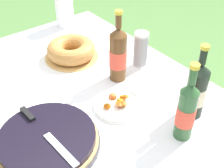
{
  "coord_description": "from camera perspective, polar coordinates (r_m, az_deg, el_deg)",
  "views": [
    {
      "loc": [
        0.89,
        -0.59,
        1.68
      ],
      "look_at": [
        0.02,
        0.1,
        0.84
      ],
      "focal_mm": 50.0,
      "sensor_mm": 36.0,
      "label": 1
    }
  ],
  "objects": [
    {
      "name": "bundt_cake",
      "position": [
        1.68,
        -7.45,
        6.16
      ],
      "size": [
        0.29,
        0.29,
        0.09
      ],
      "color": "tan",
      "rests_on": "tablecloth"
    },
    {
      "name": "cup_stack",
      "position": [
        1.58,
        5.28,
        6.29
      ],
      "size": [
        0.07,
        0.07,
        0.19
      ],
      "color": "white",
      "rests_on": "tablecloth"
    },
    {
      "name": "juice_bottle_red",
      "position": [
        1.3,
        15.16,
        -1.07
      ],
      "size": [
        0.08,
        0.08,
        0.33
      ],
      "color": "black",
      "rests_on": "tablecloth"
    },
    {
      "name": "tablecloth",
      "position": [
        1.41,
        -3.54,
        -3.6
      ],
      "size": [
        1.62,
        1.07,
        0.1
      ],
      "color": "white",
      "rests_on": "garden_table"
    },
    {
      "name": "snack_plate_near",
      "position": [
        1.36,
        1.22,
        -3.79
      ],
      "size": [
        0.22,
        0.22,
        0.05
      ],
      "color": "white",
      "rests_on": "tablecloth"
    },
    {
      "name": "cider_bottle_amber",
      "position": [
        1.46,
        1.11,
        5.44
      ],
      "size": [
        0.08,
        0.08,
        0.35
      ],
      "color": "brown",
      "rests_on": "tablecloth"
    },
    {
      "name": "garden_table",
      "position": [
        1.44,
        -3.46,
        -5.39
      ],
      "size": [
        1.61,
        1.06,
        0.77
      ],
      "color": "brown",
      "rests_on": "ground_plane"
    },
    {
      "name": "paper_towel_roll",
      "position": [
        2.0,
        -8.73,
        13.44
      ],
      "size": [
        0.11,
        0.11,
        0.23
      ],
      "color": "white",
      "rests_on": "tablecloth"
    },
    {
      "name": "cider_bottle_green",
      "position": [
        1.19,
        13.44,
        -4.8
      ],
      "size": [
        0.07,
        0.07,
        0.33
      ],
      "color": "#2D562D",
      "rests_on": "tablecloth"
    },
    {
      "name": "berry_tart",
      "position": [
        1.21,
        -11.72,
        -10.05
      ],
      "size": [
        0.4,
        0.4,
        0.06
      ],
      "color": "#38383D",
      "rests_on": "tablecloth"
    },
    {
      "name": "serving_knife",
      "position": [
        1.2,
        -12.66,
        -8.11
      ],
      "size": [
        0.38,
        0.04,
        0.01
      ],
      "rotation": [
        0.0,
        0.0,
        0.05
      ],
      "color": "silver",
      "rests_on": "berry_tart"
    }
  ]
}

